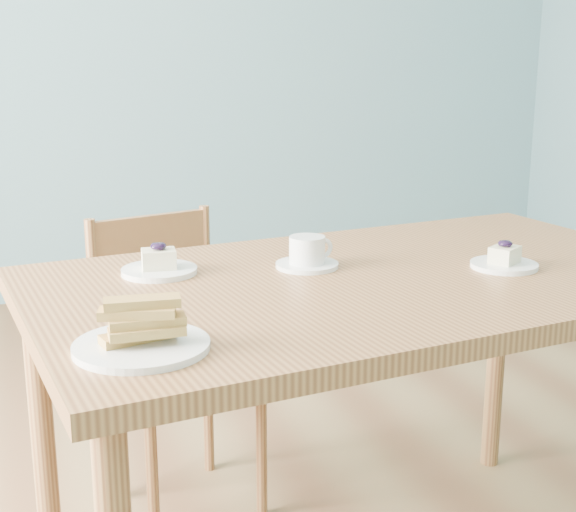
% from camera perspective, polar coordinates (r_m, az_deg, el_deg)
% --- Properties ---
extents(room, '(5.01, 5.01, 2.71)m').
position_cam_1_polar(room, '(1.76, -0.82, 17.70)').
color(room, olive).
rests_on(room, ground).
extents(dining_table, '(1.54, 0.99, 0.78)m').
position_cam_1_polar(dining_table, '(1.76, 6.06, -3.76)').
color(dining_table, olive).
rests_on(dining_table, ground).
extents(dining_chair, '(0.45, 0.44, 0.82)m').
position_cam_1_polar(dining_chair, '(2.23, -8.10, -7.60)').
color(dining_chair, olive).
rests_on(dining_chair, ground).
extents(cheesecake_plate_near, '(0.15, 0.15, 0.06)m').
position_cam_1_polar(cheesecake_plate_near, '(1.84, 15.13, -0.33)').
color(cheesecake_plate_near, silver).
rests_on(cheesecake_plate_near, dining_table).
extents(cheesecake_plate_far, '(0.16, 0.16, 0.07)m').
position_cam_1_polar(cheesecake_plate_far, '(1.75, -9.15, -0.69)').
color(cheesecake_plate_far, silver).
rests_on(cheesecake_plate_far, dining_table).
extents(coffee_cup, '(0.14, 0.14, 0.07)m').
position_cam_1_polar(coffee_cup, '(1.78, 1.40, 0.13)').
color(coffee_cup, silver).
rests_on(coffee_cup, dining_table).
extents(biscotti_plate, '(0.22, 0.22, 0.09)m').
position_cam_1_polar(biscotti_plate, '(1.31, -10.42, -5.46)').
color(biscotti_plate, silver).
rests_on(biscotti_plate, dining_table).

